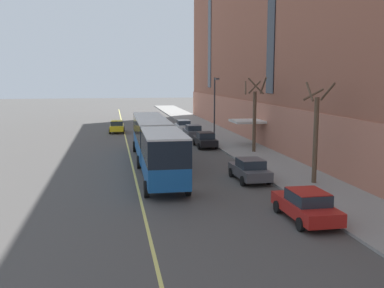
{
  "coord_description": "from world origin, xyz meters",
  "views": [
    {
      "loc": [
        -4.05,
        -28.21,
        7.0
      ],
      "look_at": [
        2.13,
        6.36,
        1.8
      ],
      "focal_mm": 42.0,
      "sensor_mm": 36.0,
      "label": 1
    }
  ],
  "objects_px": {
    "taxi_cab": "(117,127)",
    "street_tree_mid_block": "(316,133)",
    "parked_car_darkgray_5": "(193,131)",
    "street_tree_far_uptown": "(254,114)",
    "city_bus": "(155,141)",
    "parked_car_red_2": "(306,205)",
    "street_lamp": "(215,102)",
    "parked_car_white_1": "(183,126)",
    "parked_car_darkgray_6": "(250,170)",
    "parked_car_black_0": "(205,140)"
  },
  "relations": [
    {
      "from": "parked_car_darkgray_5",
      "to": "parked_car_white_1",
      "type": "bearing_deg",
      "value": 91.41
    },
    {
      "from": "parked_car_darkgray_6",
      "to": "street_tree_mid_block",
      "type": "xyz_separation_m",
      "value": [
        3.85,
        -1.82,
        2.63
      ]
    },
    {
      "from": "parked_car_red_2",
      "to": "taxi_cab",
      "type": "relative_size",
      "value": 1.1
    },
    {
      "from": "parked_car_darkgray_6",
      "to": "street_lamp",
      "type": "distance_m",
      "value": 18.76
    },
    {
      "from": "parked_car_black_0",
      "to": "parked_car_white_1",
      "type": "distance_m",
      "value": 13.43
    },
    {
      "from": "parked_car_darkgray_5",
      "to": "street_lamp",
      "type": "distance_m",
      "value": 5.61
    },
    {
      "from": "parked_car_red_2",
      "to": "parked_car_darkgray_6",
      "type": "bearing_deg",
      "value": 90.79
    },
    {
      "from": "city_bus",
      "to": "street_tree_mid_block",
      "type": "bearing_deg",
      "value": -36.71
    },
    {
      "from": "street_lamp",
      "to": "parked_car_red_2",
      "type": "bearing_deg",
      "value": -93.5
    },
    {
      "from": "parked_car_darkgray_6",
      "to": "street_tree_far_uptown",
      "type": "distance_m",
      "value": 11.93
    },
    {
      "from": "street_lamp",
      "to": "parked_car_black_0",
      "type": "bearing_deg",
      "value": -118.76
    },
    {
      "from": "street_tree_far_uptown",
      "to": "parked_car_red_2",
      "type": "bearing_deg",
      "value": -100.62
    },
    {
      "from": "parked_car_red_2",
      "to": "parked_car_darkgray_6",
      "type": "xyz_separation_m",
      "value": [
        -0.12,
        8.83,
        -0.0
      ]
    },
    {
      "from": "parked_car_red_2",
      "to": "parked_car_darkgray_5",
      "type": "height_order",
      "value": "same"
    },
    {
      "from": "parked_car_white_1",
      "to": "parked_car_darkgray_6",
      "type": "xyz_separation_m",
      "value": [
        0.05,
        -28.61,
        -0.0
      ]
    },
    {
      "from": "city_bus",
      "to": "parked_car_black_0",
      "type": "height_order",
      "value": "city_bus"
    },
    {
      "from": "city_bus",
      "to": "street_tree_far_uptown",
      "type": "bearing_deg",
      "value": 29.0
    },
    {
      "from": "city_bus",
      "to": "parked_car_black_0",
      "type": "bearing_deg",
      "value": 58.12
    },
    {
      "from": "parked_car_white_1",
      "to": "street_tree_far_uptown",
      "type": "relative_size",
      "value": 0.66
    },
    {
      "from": "parked_car_darkgray_5",
      "to": "city_bus",
      "type": "bearing_deg",
      "value": -109.86
    },
    {
      "from": "city_bus",
      "to": "parked_car_white_1",
      "type": "distance_m",
      "value": 23.89
    },
    {
      "from": "parked_car_white_1",
      "to": "street_tree_mid_block",
      "type": "relative_size",
      "value": 0.69
    },
    {
      "from": "city_bus",
      "to": "parked_car_darkgray_6",
      "type": "distance_m",
      "value": 8.23
    },
    {
      "from": "parked_car_red_2",
      "to": "street_tree_mid_block",
      "type": "distance_m",
      "value": 8.36
    },
    {
      "from": "parked_car_darkgray_6",
      "to": "street_lamp",
      "type": "height_order",
      "value": "street_lamp"
    },
    {
      "from": "parked_car_darkgray_5",
      "to": "street_lamp",
      "type": "xyz_separation_m",
      "value": [
        1.67,
        -3.99,
        3.58
      ]
    },
    {
      "from": "street_lamp",
      "to": "parked_car_darkgray_5",
      "type": "bearing_deg",
      "value": 112.73
    },
    {
      "from": "parked_car_red_2",
      "to": "street_lamp",
      "type": "relative_size",
      "value": 0.68
    },
    {
      "from": "taxi_cab",
      "to": "parked_car_darkgray_6",
      "type": "bearing_deg",
      "value": -73.65
    },
    {
      "from": "city_bus",
      "to": "street_lamp",
      "type": "bearing_deg",
      "value": 58.87
    },
    {
      "from": "city_bus",
      "to": "parked_car_darkgray_6",
      "type": "bearing_deg",
      "value": -42.68
    },
    {
      "from": "parked_car_white_1",
      "to": "parked_car_red_2",
      "type": "height_order",
      "value": "same"
    },
    {
      "from": "city_bus",
      "to": "parked_car_darkgray_6",
      "type": "relative_size",
      "value": 4.59
    },
    {
      "from": "street_tree_mid_block",
      "to": "street_lamp",
      "type": "distance_m",
      "value": 20.28
    },
    {
      "from": "parked_car_white_1",
      "to": "street_tree_mid_block",
      "type": "height_order",
      "value": "street_tree_mid_block"
    },
    {
      "from": "street_tree_mid_block",
      "to": "street_tree_far_uptown",
      "type": "relative_size",
      "value": 0.95
    },
    {
      "from": "parked_car_darkgray_5",
      "to": "taxi_cab",
      "type": "distance_m",
      "value": 11.15
    },
    {
      "from": "city_bus",
      "to": "taxi_cab",
      "type": "height_order",
      "value": "city_bus"
    },
    {
      "from": "city_bus",
      "to": "street_tree_far_uptown",
      "type": "relative_size",
      "value": 2.92
    },
    {
      "from": "street_lamp",
      "to": "street_tree_far_uptown",
      "type": "bearing_deg",
      "value": -74.55
    },
    {
      "from": "taxi_cab",
      "to": "street_lamp",
      "type": "bearing_deg",
      "value": -46.58
    },
    {
      "from": "parked_car_darkgray_5",
      "to": "street_tree_mid_block",
      "type": "relative_size",
      "value": 0.68
    },
    {
      "from": "parked_car_darkgray_6",
      "to": "taxi_cab",
      "type": "relative_size",
      "value": 1.03
    },
    {
      "from": "parked_car_darkgray_5",
      "to": "street_tree_far_uptown",
      "type": "xyz_separation_m",
      "value": [
        3.72,
        -11.39,
        2.87
      ]
    },
    {
      "from": "parked_car_white_1",
      "to": "parked_car_red_2",
      "type": "xyz_separation_m",
      "value": [
        0.17,
        -37.44,
        0.0
      ]
    },
    {
      "from": "parked_car_white_1",
      "to": "taxi_cab",
      "type": "distance_m",
      "value": 8.58
    },
    {
      "from": "taxi_cab",
      "to": "street_tree_far_uptown",
      "type": "height_order",
      "value": "street_tree_far_uptown"
    },
    {
      "from": "street_tree_mid_block",
      "to": "parked_car_white_1",
      "type": "bearing_deg",
      "value": 97.29
    },
    {
      "from": "taxi_cab",
      "to": "street_tree_mid_block",
      "type": "xyz_separation_m",
      "value": [
        12.44,
        -31.11,
        2.64
      ]
    },
    {
      "from": "parked_car_black_0",
      "to": "parked_car_darkgray_6",
      "type": "bearing_deg",
      "value": -90.2
    }
  ]
}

